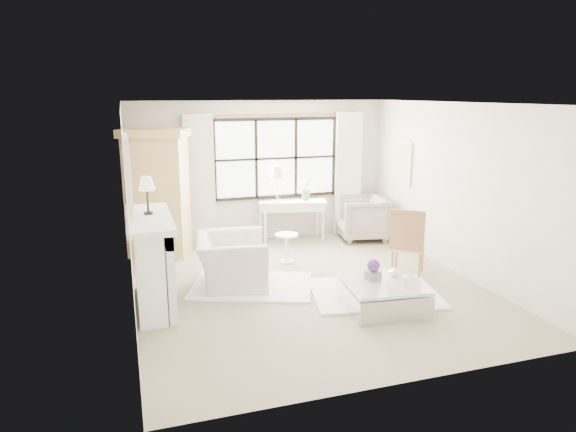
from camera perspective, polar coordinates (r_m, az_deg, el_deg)
name	(u,v)px	position (r m, az deg, el deg)	size (l,w,h in m)	color
floor	(309,287)	(7.77, 2.30, -7.90)	(5.50, 5.50, 0.00)	tan
ceiling	(310,103)	(7.24, 2.51, 12.42)	(5.50, 5.50, 0.00)	white
wall_back	(261,172)	(9.98, -3.02, 4.94)	(5.00, 5.00, 0.00)	beige
wall_front	(409,255)	(4.98, 13.31, -4.27)	(5.00, 5.00, 0.00)	beige
wall_left	(128,211)	(6.96, -17.34, 0.55)	(5.50, 5.50, 0.00)	silver
wall_right	(458,189)	(8.56, 18.36, 2.83)	(5.50, 5.50, 0.00)	silver
window_pane	(276,158)	(10.00, -1.34, 6.43)	(2.40, 0.02, 1.50)	white
window_frame	(276,158)	(9.99, -1.32, 6.42)	(2.50, 0.04, 1.50)	black
curtain_rod	(277,113)	(9.87, -1.26, 11.40)	(0.04, 0.04, 3.30)	#A9833A
curtain_left	(200,182)	(9.67, -9.77, 3.80)	(0.55, 0.10, 2.47)	beige
curtain_right	(348,174)	(10.50, 6.71, 4.66)	(0.55, 0.10, 2.47)	white
fireplace	(150,261)	(7.14, -15.12, -4.82)	(0.58, 1.66, 1.26)	white
mirror_frame	(128,173)	(6.87, -17.37, 4.55)	(0.05, 1.15, 0.95)	silver
mirror_glass	(130,173)	(6.87, -17.12, 4.57)	(0.02, 1.00, 0.80)	silver
art_frame	(402,163)	(9.92, 12.57, 5.75)	(0.04, 0.62, 0.82)	white
art_canvas	(401,163)	(9.91, 12.47, 5.75)	(0.01, 0.52, 0.72)	beige
mantel_lamp	(147,185)	(7.02, -15.44, 3.33)	(0.22, 0.22, 0.51)	black
armoire	(157,192)	(9.28, -14.31, 2.57)	(1.30, 1.07, 2.24)	tan
console_table	(292,221)	(10.05, 0.46, -0.50)	(1.37, 0.77, 0.80)	white
console_lamp	(277,173)	(9.77, -1.19, 4.82)	(0.28, 0.28, 0.69)	gold
orchid_plant	(307,189)	(10.00, 2.08, 3.04)	(0.24, 0.19, 0.44)	#5B7850
side_table	(287,244)	(8.75, -0.17, -3.12)	(0.40, 0.40, 0.51)	white
rug_left	(252,285)	(7.81, -4.02, -7.70)	(1.77, 1.25, 0.03)	white
rug_right	(374,293)	(7.61, 9.56, -8.44)	(1.79, 1.34, 0.03)	white
club_armchair	(232,261)	(7.79, -6.28, -4.98)	(1.15, 1.01, 0.75)	silver
wingback_chair	(362,218)	(10.24, 8.24, -0.22)	(0.91, 0.94, 0.85)	#A4978B
french_chair	(408,256)	(8.41, 13.14, -4.33)	(0.68, 0.68, 1.08)	#A36D44
coffee_table	(383,296)	(7.10, 10.49, -8.70)	(1.10, 1.10, 0.38)	silver
planter_box	(373,276)	(7.04, 9.43, -6.57)	(0.17, 0.17, 0.13)	slate
planter_flowers	(373,265)	(6.99, 9.48, -5.43)	(0.17, 0.17, 0.17)	#512A6B
pillar_candle	(405,281)	(6.95, 12.88, -7.01)	(0.09, 0.09, 0.12)	white
coffee_vase	(394,271)	(7.24, 11.70, -6.00)	(0.14, 0.14, 0.15)	silver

